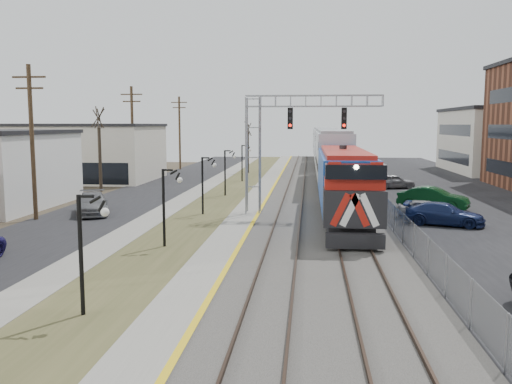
# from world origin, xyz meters

# --- Properties ---
(street_west) EXTENTS (7.00, 120.00, 0.04)m
(street_west) POSITION_xyz_m (-11.50, 35.00, 0.02)
(street_west) COLOR black
(street_west) RESTS_ON ground
(sidewalk) EXTENTS (2.00, 120.00, 0.08)m
(sidewalk) POSITION_xyz_m (-7.00, 35.00, 0.04)
(sidewalk) COLOR gray
(sidewalk) RESTS_ON ground
(grass_median) EXTENTS (4.00, 120.00, 0.06)m
(grass_median) POSITION_xyz_m (-4.00, 35.00, 0.03)
(grass_median) COLOR #414524
(grass_median) RESTS_ON ground
(platform) EXTENTS (2.00, 120.00, 0.24)m
(platform) POSITION_xyz_m (-1.00, 35.00, 0.12)
(platform) COLOR gray
(platform) RESTS_ON ground
(ballast_bed) EXTENTS (8.00, 120.00, 0.20)m
(ballast_bed) POSITION_xyz_m (4.00, 35.00, 0.10)
(ballast_bed) COLOR #595651
(ballast_bed) RESTS_ON ground
(parking_lot) EXTENTS (16.00, 120.00, 0.04)m
(parking_lot) POSITION_xyz_m (16.00, 35.00, 0.02)
(parking_lot) COLOR black
(parking_lot) RESTS_ON ground
(platform_edge) EXTENTS (0.24, 120.00, 0.01)m
(platform_edge) POSITION_xyz_m (-0.12, 35.00, 0.24)
(platform_edge) COLOR gold
(platform_edge) RESTS_ON platform
(track_near) EXTENTS (1.58, 120.00, 0.15)m
(track_near) POSITION_xyz_m (2.00, 35.00, 0.28)
(track_near) COLOR #2D2119
(track_near) RESTS_ON ballast_bed
(track_far) EXTENTS (1.58, 120.00, 0.15)m
(track_far) POSITION_xyz_m (5.50, 35.00, 0.28)
(track_far) COLOR #2D2119
(track_far) RESTS_ON ballast_bed
(train) EXTENTS (3.00, 85.85, 5.33)m
(train) POSITION_xyz_m (5.50, 61.70, 2.92)
(train) COLOR #1442A4
(train) RESTS_ON ground
(signal_gantry) EXTENTS (9.00, 1.07, 8.15)m
(signal_gantry) POSITION_xyz_m (1.22, 27.99, 5.59)
(signal_gantry) COLOR gray
(signal_gantry) RESTS_ON ground
(lampposts) EXTENTS (0.14, 62.14, 4.00)m
(lampposts) POSITION_xyz_m (-4.00, 18.29, 2.00)
(lampposts) COLOR black
(lampposts) RESTS_ON ground
(utility_poles) EXTENTS (0.28, 80.28, 10.00)m
(utility_poles) POSITION_xyz_m (-14.50, 25.00, 5.00)
(utility_poles) COLOR #4C3823
(utility_poles) RESTS_ON ground
(fence) EXTENTS (0.04, 120.00, 1.60)m
(fence) POSITION_xyz_m (8.20, 35.00, 0.80)
(fence) COLOR gray
(fence) RESTS_ON ground
(bare_trees) EXTENTS (12.30, 42.30, 5.95)m
(bare_trees) POSITION_xyz_m (-12.66, 38.91, 2.70)
(bare_trees) COLOR #382D23
(bare_trees) RESTS_ON ground
(car_lot_d) EXTENTS (5.13, 3.32, 1.38)m
(car_lot_d) POSITION_xyz_m (11.60, 25.50, 0.69)
(car_lot_d) COLOR navy
(car_lot_d) RESTS_ON ground
(car_lot_e) EXTENTS (3.89, 1.97, 1.27)m
(car_lot_e) POSITION_xyz_m (11.03, 27.77, 0.64)
(car_lot_e) COLOR slate
(car_lot_e) RESTS_ON ground
(car_lot_f) EXTENTS (5.23, 3.62, 1.63)m
(car_lot_f) POSITION_xyz_m (12.32, 31.82, 0.82)
(car_lot_f) COLOR #0A3617
(car_lot_f) RESTS_ON ground
(car_street_b) EXTENTS (3.82, 5.53, 1.49)m
(car_street_b) POSITION_xyz_m (-11.66, 27.41, 0.74)
(car_street_b) COLOR slate
(car_street_b) RESTS_ON ground
(car_lot_g) EXTENTS (4.47, 2.70, 1.42)m
(car_lot_g) POSITION_xyz_m (11.40, 44.86, 0.71)
(car_lot_g) COLOR slate
(car_lot_g) RESTS_ON ground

